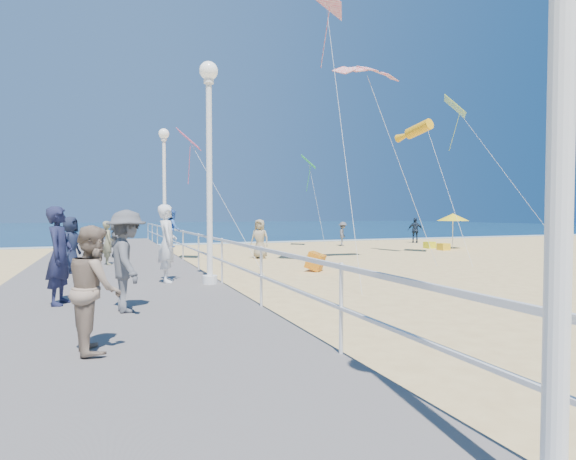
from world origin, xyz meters
name	(u,v)px	position (x,y,z in m)	size (l,w,h in m)	color
ground	(395,287)	(0.00, 0.00, 0.00)	(160.00, 160.00, 0.00)	#E6C378
ocean	(157,227)	(0.00, 65.00, 0.01)	(160.00, 90.00, 0.05)	#0B2947
surf_line	(223,243)	(0.00, 20.50, 0.03)	(160.00, 1.20, 0.04)	white
boardwalk	(115,298)	(-7.50, 0.00, 0.20)	(5.00, 44.00, 0.40)	slate
railing	(222,248)	(-5.05, 0.00, 1.25)	(0.05, 42.00, 0.55)	white
lamp_post_mid	(209,148)	(-5.35, 0.00, 3.66)	(0.44, 0.44, 5.32)	white
lamp_post_far	(164,177)	(-5.35, 9.00, 3.66)	(0.44, 0.44, 5.32)	white
woman_holding_toddler	(167,243)	(-6.27, 0.65, 1.36)	(0.70, 0.46, 1.92)	silver
toddler_held	(173,229)	(-6.12, 0.80, 1.72)	(0.46, 0.36, 0.95)	blue
spectator_0	(60,256)	(-8.47, -1.43, 1.31)	(0.67, 0.44, 1.83)	#191C38
spectator_1	(94,288)	(-7.80, -4.76, 1.17)	(0.75, 0.59, 1.55)	gray
spectator_2	(127,261)	(-7.34, -2.55, 1.28)	(1.14, 0.65, 1.76)	#505155
spectator_4	(70,245)	(-8.62, 3.45, 1.21)	(0.79, 0.52, 1.62)	#171D32
spectator_5	(116,240)	(-7.33, 7.87, 1.10)	(1.30, 0.41, 1.40)	#56585B
spectator_6	(108,243)	(-7.62, 5.37, 1.13)	(0.53, 0.35, 1.46)	#7F7B58
beach_walker_a	(343,234)	(6.84, 15.38, 0.79)	(1.03, 0.59, 1.59)	#535357
beach_walker_b	(415,230)	(13.24, 16.09, 0.92)	(1.07, 0.45, 1.83)	#1B283C
beach_walker_c	(260,239)	(-0.97, 9.33, 0.93)	(0.90, 0.59, 1.85)	#9B8C6B
box_kite	(315,263)	(-0.61, 4.00, 0.30)	(0.55, 0.55, 0.60)	#CC430C
beach_umbrella	(453,217)	(11.79, 10.68, 1.91)	(1.90, 1.90, 2.14)	white
beach_chair_left	(430,245)	(10.69, 11.44, 0.20)	(0.55, 0.55, 0.40)	yellow
beach_chair_right	(443,247)	(10.46, 9.95, 0.20)	(0.55, 0.55, 0.40)	yellow
kite_parafoil	(367,69)	(2.59, 5.69, 8.21)	(2.89, 0.90, 0.30)	red
kite_windsock	(419,129)	(7.15, 8.07, 6.42)	(0.56, 0.56, 2.38)	#EBA213
kite_diamond_pink	(189,140)	(-4.32, 8.87, 5.30)	(1.22, 1.22, 0.02)	#E6558A
kite_diamond_multi	(455,107)	(8.36, 6.87, 7.40)	(1.38, 1.38, 0.02)	blue
kite_diamond_green	(308,162)	(4.30, 15.32, 5.42)	(1.20, 1.20, 0.02)	green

